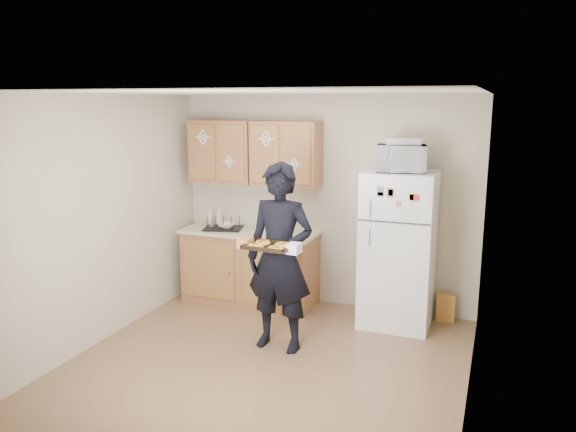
{
  "coord_description": "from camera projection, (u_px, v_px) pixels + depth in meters",
  "views": [
    {
      "loc": [
        1.93,
        -4.5,
        2.44
      ],
      "look_at": [
        0.04,
        0.45,
        1.34
      ],
      "focal_mm": 35.0,
      "sensor_mm": 36.0,
      "label": 1
    }
  ],
  "objects": [
    {
      "name": "upper_cab_left",
      "position": [
        223.0,
        151.0,
        6.83
      ],
      "size": [
        0.8,
        0.33,
        0.75
      ],
      "primitive_type": "cube",
      "color": "brown",
      "rests_on": "wall_back"
    },
    {
      "name": "wall_right",
      "position": [
        476.0,
        254.0,
        4.4
      ],
      "size": [
        0.04,
        3.6,
        2.5
      ],
      "primitive_type": "cube",
      "color": "#BAAE96",
      "rests_on": "floor"
    },
    {
      "name": "wall_left",
      "position": [
        102.0,
        220.0,
        5.66
      ],
      "size": [
        0.04,
        3.6,
        2.5
      ],
      "primitive_type": "cube",
      "color": "#BAAE96",
      "rests_on": "floor"
    },
    {
      "name": "soap_bottle",
      "position": [
        279.0,
        227.0,
        6.49
      ],
      "size": [
        0.08,
        0.08,
        0.18
      ],
      "primitive_type": "imported",
      "rotation": [
        0.0,
        0.0,
        0.0
      ],
      "color": "white",
      "rests_on": "countertop"
    },
    {
      "name": "bowl",
      "position": [
        227.0,
        225.0,
        6.8
      ],
      "size": [
        0.25,
        0.25,
        0.05
      ],
      "primitive_type": "imported",
      "rotation": [
        0.0,
        0.0,
        0.29
      ],
      "color": "silver",
      "rests_on": "dish_rack"
    },
    {
      "name": "refrigerator",
      "position": [
        398.0,
        249.0,
        6.09
      ],
      "size": [
        0.75,
        0.7,
        1.7
      ],
      "primitive_type": "cube",
      "color": "white",
      "rests_on": "floor"
    },
    {
      "name": "pizza_front_right",
      "position": [
        276.0,
        248.0,
        5.04
      ],
      "size": [
        0.15,
        0.15,
        0.02
      ],
      "primitive_type": "cylinder",
      "color": "#FFA320",
      "rests_on": "baking_tray"
    },
    {
      "name": "base_cabinet",
      "position": [
        250.0,
        268.0,
        6.85
      ],
      "size": [
        1.6,
        0.6,
        0.86
      ],
      "primitive_type": "cube",
      "color": "brown",
      "rests_on": "floor"
    },
    {
      "name": "cereal_box",
      "position": [
        446.0,
        308.0,
        6.27
      ],
      "size": [
        0.2,
        0.07,
        0.32
      ],
      "primitive_type": "cube",
      "color": "#DFAC4F",
      "rests_on": "floor"
    },
    {
      "name": "countertop",
      "position": [
        250.0,
        232.0,
        6.76
      ],
      "size": [
        1.64,
        0.64,
        0.04
      ],
      "primitive_type": "cube",
      "color": "beige",
      "rests_on": "base_cabinet"
    },
    {
      "name": "pizza_back_left",
      "position": [
        263.0,
        242.0,
        5.25
      ],
      "size": [
        0.15,
        0.15,
        0.02
      ],
      "primitive_type": "cylinder",
      "color": "#FFA320",
      "rests_on": "baking_tray"
    },
    {
      "name": "wall_front",
      "position": [
        149.0,
        300.0,
        3.39
      ],
      "size": [
        3.6,
        0.04,
        2.5
      ],
      "primitive_type": "cube",
      "color": "#BAAE96",
      "rests_on": "floor"
    },
    {
      "name": "baking_tray",
      "position": [
        269.0,
        247.0,
        5.15
      ],
      "size": [
        0.45,
        0.34,
        0.04
      ],
      "primitive_type": "cube",
      "rotation": [
        0.0,
        0.0,
        -0.05
      ],
      "color": "black",
      "rests_on": "person"
    },
    {
      "name": "microwave",
      "position": [
        401.0,
        158.0,
        5.85
      ],
      "size": [
        0.57,
        0.44,
        0.28
      ],
      "primitive_type": "imported",
      "rotation": [
        0.0,
        0.0,
        0.19
      ],
      "color": "white",
      "rests_on": "refrigerator"
    },
    {
      "name": "ceiling",
      "position": [
        265.0,
        93.0,
        4.78
      ],
      "size": [
        3.6,
        3.6,
        0.0
      ],
      "primitive_type": "plane",
      "color": "silver",
      "rests_on": "wall_back"
    },
    {
      "name": "wall_back",
      "position": [
        325.0,
        202.0,
        6.68
      ],
      "size": [
        3.6,
        0.04,
        2.5
      ],
      "primitive_type": "cube",
      "color": "#BAAE96",
      "rests_on": "floor"
    },
    {
      "name": "floor",
      "position": [
        267.0,
        364.0,
        5.29
      ],
      "size": [
        3.6,
        3.6,
        0.0
      ],
      "primitive_type": "plane",
      "color": "brown",
      "rests_on": "ground"
    },
    {
      "name": "person",
      "position": [
        280.0,
        258.0,
        5.47
      ],
      "size": [
        0.7,
        0.48,
        1.86
      ],
      "primitive_type": "imported",
      "rotation": [
        0.0,
        0.0,
        -0.05
      ],
      "color": "black",
      "rests_on": "floor"
    },
    {
      "name": "pizza_front_left",
      "position": [
        256.0,
        246.0,
        5.12
      ],
      "size": [
        0.15,
        0.15,
        0.02
      ],
      "primitive_type": "cylinder",
      "color": "#FFA320",
      "rests_on": "baking_tray"
    },
    {
      "name": "pizza_back_right",
      "position": [
        283.0,
        244.0,
        5.17
      ],
      "size": [
        0.15,
        0.15,
        0.02
      ],
      "primitive_type": "cylinder",
      "color": "#FFA320",
      "rests_on": "baking_tray"
    },
    {
      "name": "dish_rack",
      "position": [
        223.0,
        222.0,
        6.81
      ],
      "size": [
        0.51,
        0.43,
        0.18
      ],
      "primitive_type": "cube",
      "rotation": [
        0.0,
        0.0,
        0.24
      ],
      "color": "black",
      "rests_on": "countertop"
    },
    {
      "name": "foil_pan",
      "position": [
        404.0,
        141.0,
        5.83
      ],
      "size": [
        0.39,
        0.3,
        0.08
      ],
      "primitive_type": "cube",
      "rotation": [
        0.0,
        0.0,
        0.15
      ],
      "color": "silver",
      "rests_on": "microwave"
    },
    {
      "name": "upper_cab_right",
      "position": [
        286.0,
        154.0,
        6.55
      ],
      "size": [
        0.8,
        0.33,
        0.75
      ],
      "primitive_type": "cube",
      "color": "brown",
      "rests_on": "wall_back"
    }
  ]
}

